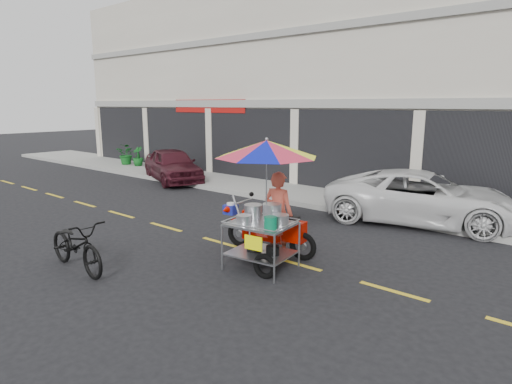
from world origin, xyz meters
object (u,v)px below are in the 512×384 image
Objects in this scene: white_pickup at (423,198)px; near_bicycle at (76,245)px; maroon_sedan at (173,165)px; food_vendor_rig at (269,185)px.

near_bicycle is at bearing 139.94° from white_pickup.
food_vendor_rig reaches higher than maroon_sedan.
near_bicycle is at bearing -117.48° from maroon_sedan.
food_vendor_rig is (2.54, 2.62, 1.07)m from near_bicycle.
food_vendor_rig reaches higher than white_pickup.
maroon_sedan is 9.91m from white_pickup.
near_bicycle is (6.04, -7.29, -0.17)m from maroon_sedan.
near_bicycle is (-3.87, -7.46, -0.19)m from white_pickup.
food_vendor_rig is at bearing 152.00° from white_pickup.
maroon_sedan is 0.80× the size of white_pickup.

